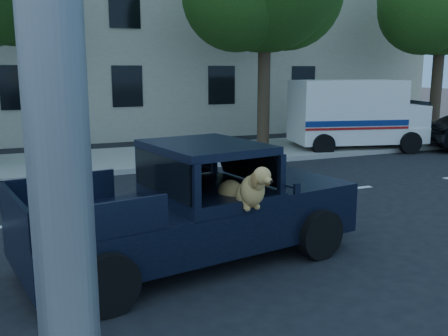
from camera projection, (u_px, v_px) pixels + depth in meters
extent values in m
plane|color=black|center=(258.00, 264.00, 7.37)|extent=(120.00, 120.00, 0.00)
cube|color=gray|center=(127.00, 159.00, 15.68)|extent=(60.00, 4.00, 0.15)
cylinder|color=#332619|center=(264.00, 88.00, 17.53)|extent=(0.44, 0.44, 4.40)
cylinder|color=#332619|center=(436.00, 85.00, 20.57)|extent=(0.44, 0.44, 4.40)
sphere|color=#17380E|center=(425.00, 7.00, 19.26)|extent=(3.60, 3.60, 3.60)
cube|color=beige|center=(155.00, 32.00, 22.57)|extent=(26.00, 6.00, 9.00)
cube|color=black|center=(192.00, 222.00, 7.43)|extent=(5.19, 2.72, 0.63)
cube|color=black|center=(284.00, 182.00, 8.28)|extent=(1.73, 2.12, 0.15)
cube|color=black|center=(205.00, 147.00, 7.34)|extent=(1.77, 2.05, 0.11)
cube|color=black|center=(248.00, 164.00, 7.81)|extent=(0.52, 1.65, 0.54)
cube|color=black|center=(232.00, 213.00, 7.27)|extent=(0.60, 0.60, 0.36)
cube|color=black|center=(297.00, 189.00, 6.86)|extent=(0.10, 0.06, 0.15)
cube|color=silver|center=(356.00, 134.00, 17.76)|extent=(4.87, 3.00, 0.54)
cube|color=silver|center=(346.00, 104.00, 17.48)|extent=(4.03, 2.81, 1.62)
cube|color=silver|center=(403.00, 115.00, 17.94)|extent=(1.39, 2.16, 0.75)
cube|color=navy|center=(358.00, 123.00, 16.59)|extent=(3.58, 0.83, 0.19)
cube|color=#9E0F0F|center=(358.00, 129.00, 16.62)|extent=(3.58, 0.83, 0.08)
cube|color=yellow|center=(58.00, 175.00, 2.38)|extent=(0.18, 0.03, 0.46)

